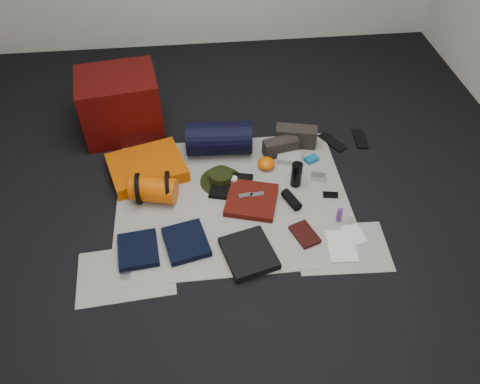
{
  "coord_description": "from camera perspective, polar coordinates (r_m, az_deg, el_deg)",
  "views": [
    {
      "loc": [
        -0.19,
        -2.25,
        2.36
      ],
      "look_at": [
        0.05,
        -0.03,
        0.1
      ],
      "focal_mm": 35.0,
      "sensor_mm": 36.0,
      "label": 1
    }
  ],
  "objects": [
    {
      "name": "toiletry_purple",
      "position": [
        3.16,
        12.01,
        -2.73
      ],
      "size": [
        0.04,
        0.04,
        0.1
      ],
      "primitive_type": "cylinder",
      "rotation": [
        0.0,
        0.0,
        0.17
      ],
      "color": "#5A277D",
      "rests_on": "newspaper_mat"
    },
    {
      "name": "orange_stuff_sack",
      "position": [
        3.46,
        3.21,
        3.49
      ],
      "size": [
        0.15,
        0.15,
        0.08
      ],
      "primitive_type": "ellipsoid",
      "rotation": [
        0.0,
        0.0,
        -0.21
      ],
      "color": "#D04F03",
      "rests_on": "newspaper_mat"
    },
    {
      "name": "flip_flop_left",
      "position": [
        3.79,
        11.19,
        6.02
      ],
      "size": [
        0.2,
        0.26,
        0.01
      ],
      "primitive_type": "cube",
      "rotation": [
        0.0,
        0.0,
        0.52
      ],
      "color": "black",
      "rests_on": "floor"
    },
    {
      "name": "speaker",
      "position": [
        3.23,
        6.29,
        -0.93
      ],
      "size": [
        0.13,
        0.18,
        0.07
      ],
      "primitive_type": "cylinder",
      "rotation": [
        1.57,
        0.0,
        0.4
      ],
      "color": "black",
      "rests_on": "newspaper_mat"
    },
    {
      "name": "tape_roll",
      "position": [
        3.33,
        -0.77,
        1.52
      ],
      "size": [
        0.05,
        0.05,
        0.03
      ],
      "primitive_type": "cylinder",
      "color": "silver",
      "rests_on": "black_tshirt"
    },
    {
      "name": "first_aid_pouch",
      "position": [
        3.56,
        6.05,
        4.23
      ],
      "size": [
        0.21,
        0.18,
        0.04
      ],
      "primitive_type": "cube",
      "rotation": [
        0.0,
        0.0,
        -0.28
      ],
      "color": "gray",
      "rests_on": "newspaper_mat"
    },
    {
      "name": "key_cluster",
      "position": [
        2.93,
        -13.76,
        -9.77
      ],
      "size": [
        0.07,
        0.07,
        0.01
      ],
      "primitive_type": "cube",
      "rotation": [
        0.0,
        0.0,
        -0.12
      ],
      "color": "#B4B5B9",
      "rests_on": "newspaper_mat"
    },
    {
      "name": "flip_flop_right",
      "position": [
        3.87,
        14.42,
        6.33
      ],
      "size": [
        0.11,
        0.25,
        0.01
      ],
      "primitive_type": "cube",
      "rotation": [
        0.0,
        0.0,
        -0.09
      ],
      "color": "black",
      "rests_on": "floor"
    },
    {
      "name": "energy_bar_a",
      "position": [
        3.21,
        0.68,
        -0.42
      ],
      "size": [
        0.1,
        0.05,
        0.01
      ],
      "primitive_type": "cube",
      "rotation": [
        0.0,
        0.0,
        0.14
      ],
      "color": "#B4B5B9",
      "rests_on": "red_shirt"
    },
    {
      "name": "navy_duffel",
      "position": [
        3.55,
        -2.57,
        6.55
      ],
      "size": [
        0.5,
        0.29,
        0.26
      ],
      "primitive_type": "cylinder",
      "rotation": [
        0.0,
        1.57,
        -0.06
      ],
      "color": "black",
      "rests_on": "newspaper_mat"
    },
    {
      "name": "sack_strap_left",
      "position": [
        3.25,
        -12.27,
        0.39
      ],
      "size": [
        0.02,
        0.22,
        0.22
      ],
      "primitive_type": "cylinder",
      "rotation": [
        0.0,
        1.57,
        0.0
      ],
      "color": "black",
      "rests_on": "newspaper_mat"
    },
    {
      "name": "floor",
      "position": [
        3.27,
        -0.91,
        -1.01
      ],
      "size": [
        4.5,
        4.5,
        0.02
      ],
      "primitive_type": "cube",
      "color": "black",
      "rests_on": "ground"
    },
    {
      "name": "boonie_crown",
      "position": [
        3.35,
        -2.32,
        1.86
      ],
      "size": [
        0.17,
        0.17,
        0.08
      ],
      "primitive_type": "cylinder",
      "color": "black",
      "rests_on": "boonie_brim"
    },
    {
      "name": "map_printout",
      "position": [
        3.13,
        13.69,
        -5.05
      ],
      "size": [
        0.15,
        0.18,
        0.01
      ],
      "primitive_type": "cube",
      "rotation": [
        0.0,
        0.0,
        0.17
      ],
      "color": "silver",
      "rests_on": "newspaper_mat"
    },
    {
      "name": "trousers_navy_b",
      "position": [
        3.0,
        -6.58,
        -6.06
      ],
      "size": [
        0.32,
        0.35,
        0.05
      ],
      "primitive_type": "cube",
      "rotation": [
        0.0,
        0.0,
        0.23
      ],
      "color": "black",
      "rests_on": "newspaper_mat"
    },
    {
      "name": "map_booklet",
      "position": [
        3.05,
        12.29,
        -6.47
      ],
      "size": [
        0.19,
        0.26,
        0.01
      ],
      "primitive_type": "cube",
      "rotation": [
        0.0,
        0.0,
        -0.08
      ],
      "color": "silver",
      "rests_on": "newspaper_mat"
    },
    {
      "name": "stuff_sack",
      "position": [
        3.25,
        -10.48,
        0.3
      ],
      "size": [
        0.34,
        0.25,
        0.18
      ],
      "primitive_type": "cylinder",
      "rotation": [
        0.0,
        1.57,
        -0.25
      ],
      "color": "#D04F03",
      "rests_on": "newspaper_mat"
    },
    {
      "name": "red_shirt",
      "position": [
        3.22,
        1.42,
        -0.98
      ],
      "size": [
        0.42,
        0.42,
        0.04
      ],
      "primitive_type": "cube",
      "rotation": [
        0.0,
        0.0,
        -0.29
      ],
      "color": "#4A0F08",
      "rests_on": "newspaper_mat"
    },
    {
      "name": "boonie_brim",
      "position": [
        3.38,
        -2.3,
        1.35
      ],
      "size": [
        0.4,
        0.4,
        0.01
      ],
      "primitive_type": "cylinder",
      "rotation": [
        0.0,
        0.0,
        -0.4
      ],
      "color": "black",
      "rests_on": "newspaper_mat"
    },
    {
      "name": "cyan_case",
      "position": [
        3.58,
        8.7,
        3.97
      ],
      "size": [
        0.12,
        0.1,
        0.03
      ],
      "primitive_type": "cube",
      "rotation": [
        0.0,
        0.0,
        0.43
      ],
      "color": "#0E6390",
      "rests_on": "newspaper_mat"
    },
    {
      "name": "paperback_book",
      "position": [
        3.06,
        7.89,
        -5.13
      ],
      "size": [
        0.19,
        0.23,
        0.03
      ],
      "primitive_type": "cube",
      "rotation": [
        0.0,
        0.0,
        0.36
      ],
      "color": "black",
      "rests_on": "newspaper_mat"
    },
    {
      "name": "hiking_boot_right",
      "position": [
        3.67,
        6.85,
        6.76
      ],
      "size": [
        0.33,
        0.19,
        0.16
      ],
      "primitive_type": "cube",
      "rotation": [
        0.0,
        0.0,
        -0.23
      ],
      "color": "#292520",
      "rests_on": "newspaper_mat"
    },
    {
      "name": "sunglasses",
      "position": [
        3.33,
        10.95,
        -0.34
      ],
      "size": [
        0.11,
        0.06,
        0.03
      ],
      "primitive_type": "cube",
      "rotation": [
        0.0,
        0.0,
        -0.18
      ],
      "color": "black",
      "rests_on": "newspaper_mat"
    },
    {
      "name": "newspaper_mat",
      "position": [
        3.26,
        -0.91,
        -0.85
      ],
      "size": [
        1.6,
        1.3,
        0.01
      ],
      "primitive_type": "cube",
      "color": "#B5B5A7",
      "rests_on": "floor"
    },
    {
      "name": "sleeping_pad",
      "position": [
        3.49,
        -11.28,
        2.95
      ],
      "size": [
        0.62,
        0.56,
        0.1
      ],
      "primitive_type": "cube",
      "rotation": [
        0.0,
        0.0,
        0.29
      ],
      "color": "#C74F02",
      "rests_on": "newspaper_mat"
    },
    {
      "name": "newspaper_sheet_front_right",
      "position": [
        3.05,
        12.35,
        -6.64
      ],
      "size": [
        0.6,
        0.43,
        0.0
      ],
      "primitive_type": "cube",
      "rotation": [
        0.0,
        0.0,
        -0.05
      ],
      "color": "#B5B5A7",
      "rests_on": "floor"
    },
    {
      "name": "trousers_navy_a",
      "position": [
        3.01,
        -12.31,
        -6.91
      ],
      "size": [
        0.27,
        0.3,
        0.04
      ],
      "primitive_type": "cube",
      "rotation": [
        0.0,
        0.0,
        0.11
      ],
      "color": "black",
      "rests_on": "newspaper_mat"
    },
    {
      "name": "trousers_charcoal",
      "position": [
        2.92,
        1.08,
        -7.47
      ],
      "size": [
        0.37,
        0.4,
        0.05
      ],
      "primitive_type": "cube",
      "rotation": [
        0.0,
        0.0,
        0.26
      ],
      "color": "black",
      "rests_on": "newspaper_mat"
    },
    {
      "name": "energy_bar_b",
      "position": [
        3.22,
        2.09,
        -0.31
      ],
      "size": [
        0.1,
        0.05,
        0.01
      ],
      "primitive_type": "cube",
      "rotation": [
        0.0,
        0.0,
        0.14
      ],
      "color": "#B4B5B9",
      "rests_on": "red_shirt"
    },
    {
      "name": "compact_camera",
      "position": [
        3.43,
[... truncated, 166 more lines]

